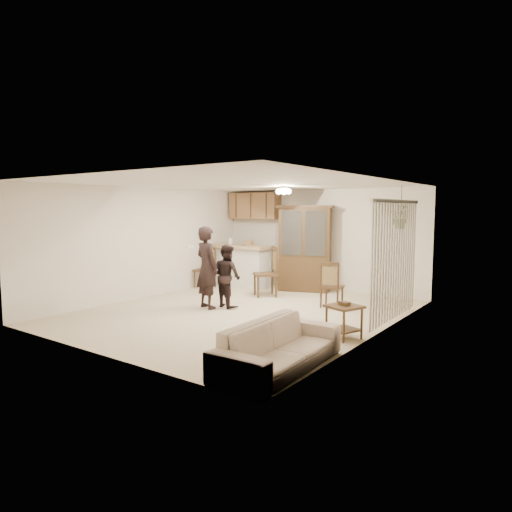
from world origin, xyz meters
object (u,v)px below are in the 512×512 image
Objects in this scene: adult at (207,264)px; child at (227,275)px; china_hutch at (305,249)px; side_table at (344,321)px; chair_hutch_right at (332,294)px; chair_bar at (205,276)px; chair_hutch_left at (265,282)px; sofa at (279,340)px.

adult is 1.33× the size of child.
adult is at bearing -121.90° from china_hutch.
chair_hutch_right is at bearing 120.86° from side_table.
side_table is at bearing 111.69° from chair_hutch_right.
china_hutch is at bearing -80.88° from child.
child is at bearing 25.73° from chair_hutch_right.
side_table is (2.94, -0.73, -0.40)m from child.
chair_hutch_left reaches higher than chair_bar.
chair_bar is at bearing 155.82° from side_table.
adult reaches higher than side_table.
china_hutch is at bearing 24.56° from sofa.
chair_hutch_left reaches higher than sofa.
chair_bar reaches higher than chair_hutch_right.
china_hutch is at bearing -52.82° from chair_hutch_right.
child is at bearing -113.66° from adult.
sofa is 3.86m from chair_hutch_right.
side_table is 2.29m from chair_hutch_right.
side_table is at bearing -30.49° from chair_bar.
side_table is at bearing -71.51° from china_hutch.
side_table is at bearing -4.48° from sofa.
chair_hutch_right is at bearing -127.64° from child.
chair_bar is at bearing -31.84° from adult.
chair_hutch_left is (-2.96, 2.15, 0.05)m from side_table.
child is at bearing 47.45° from sofa.
chair_bar is (-4.87, 2.19, 0.02)m from side_table.
sofa is 1.39× the size of child.
adult is 1.56× the size of chair_hutch_left.
adult is 1.85m from chair_hutch_left.
sofa is 4.84m from chair_hutch_left.
side_table is (2.56, -3.29, -0.77)m from china_hutch.
adult is at bearing 172.80° from side_table.
sofa is at bearing -9.45° from chair_hutch_left.
chair_hutch_right is at bearing -127.38° from adult.
adult reaches higher than sofa.
chair_hutch_left reaches higher than chair_hutch_right.
adult is 0.86× the size of china_hutch.
chair_hutch_left is (-0.40, -1.14, -0.71)m from china_hutch.
chair_bar is 1.08× the size of chair_hutch_right.
chair_hutch_left is (1.91, -0.04, 0.03)m from chair_bar.
chair_bar is 1.91m from chair_hutch_left.
child reaches higher than chair_bar.
chair_hutch_left is at bearing -82.85° from adult.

